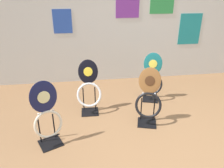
{
  "coord_description": "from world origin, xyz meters",
  "views": [
    {
      "loc": [
        -1.06,
        -2.05,
        1.94
      ],
      "look_at": [
        -0.62,
        1.01,
        0.55
      ],
      "focal_mm": 35.0,
      "sensor_mm": 36.0,
      "label": 1
    }
  ],
  "objects": [
    {
      "name": "toilet_seat_display_woodgrain",
      "position": [
        -0.13,
        0.69,
        0.41
      ],
      "size": [
        0.42,
        0.35,
        0.89
      ],
      "color": "black",
      "rests_on": "ground_plane"
    },
    {
      "name": "ground_plane",
      "position": [
        0.0,
        0.0,
        0.0
      ],
      "size": [
        14.0,
        14.0,
        0.0
      ],
      "primitive_type": "plane",
      "color": "#8E6642"
    },
    {
      "name": "toilet_seat_display_jazz_black",
      "position": [
        -0.98,
        1.15,
        0.43
      ],
      "size": [
        0.4,
        0.31,
        0.88
      ],
      "color": "black",
      "rests_on": "ground_plane"
    },
    {
      "name": "toilet_seat_display_navy_moon",
      "position": [
        -1.55,
        0.41,
        0.45
      ],
      "size": [
        0.39,
        0.37,
        0.9
      ],
      "color": "black",
      "rests_on": "ground_plane"
    },
    {
      "name": "wall_back",
      "position": [
        0.0,
        2.52,
        1.3
      ],
      "size": [
        8.0,
        0.07,
        2.6
      ],
      "color": "silver",
      "rests_on": "ground_plane"
    },
    {
      "name": "toilet_seat_display_teal_sax",
      "position": [
        0.16,
        1.43,
        0.41
      ],
      "size": [
        0.41,
        0.35,
        0.89
      ],
      "color": "black",
      "rests_on": "ground_plane"
    }
  ]
}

